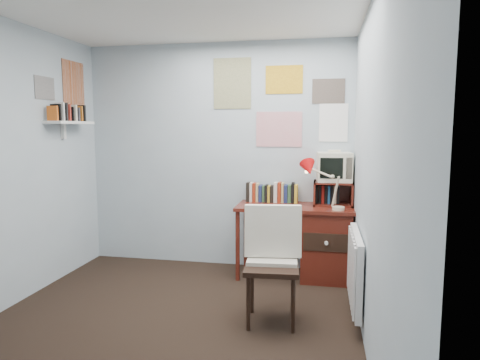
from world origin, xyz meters
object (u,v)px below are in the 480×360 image
(desk_chair, at_px, (272,268))
(wall_shelf, at_px, (70,123))
(desk, at_px, (320,240))
(tv_riser, at_px, (333,193))
(radiator, at_px, (356,269))
(desk_lamp, at_px, (339,188))
(crt_tv, at_px, (334,166))

(desk_chair, height_order, wall_shelf, wall_shelf)
(desk, height_order, tv_riser, tv_riser)
(desk, height_order, radiator, desk)
(tv_riser, height_order, wall_shelf, wall_shelf)
(tv_riser, relative_size, wall_shelf, 0.65)
(desk_lamp, distance_m, tv_riser, 0.29)
(desk_chair, height_order, radiator, desk_chair)
(desk_chair, bearing_deg, tv_riser, 63.91)
(desk, xyz_separation_m, desk_lamp, (0.17, -0.16, 0.57))
(desk_chair, relative_size, radiator, 1.14)
(desk_lamp, distance_m, wall_shelf, 2.82)
(desk_chair, height_order, tv_riser, tv_riser)
(desk, xyz_separation_m, radiator, (0.29, -0.93, 0.01))
(desk, height_order, crt_tv, crt_tv)
(desk, bearing_deg, radiator, -72.76)
(desk, xyz_separation_m, wall_shelf, (-2.57, -0.38, 1.21))
(desk, distance_m, radiator, 0.97)
(desk, relative_size, crt_tv, 3.46)
(desk_lamp, relative_size, radiator, 0.54)
(desk_chair, bearing_deg, wall_shelf, 156.81)
(tv_riser, relative_size, crt_tv, 1.15)
(desk_chair, relative_size, crt_tv, 2.62)
(desk_lamp, height_order, tv_riser, desk_lamp)
(desk_chair, distance_m, wall_shelf, 2.60)
(crt_tv, distance_m, wall_shelf, 2.78)
(desk, bearing_deg, crt_tv, 46.60)
(tv_riser, relative_size, radiator, 0.50)
(radiator, bearing_deg, wall_shelf, 169.11)
(crt_tv, xyz_separation_m, wall_shelf, (-2.69, -0.51, 0.45))
(desk_chair, bearing_deg, desk_lamp, 56.38)
(wall_shelf, bearing_deg, desk_lamp, 4.58)
(crt_tv, distance_m, radiator, 1.31)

